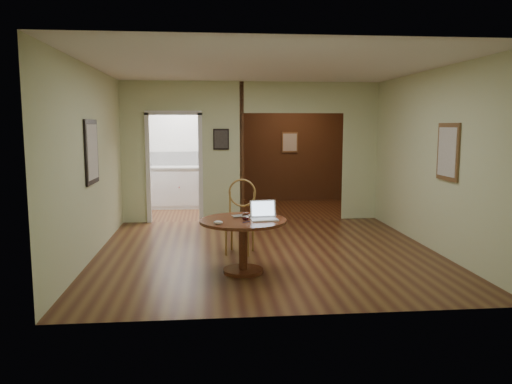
{
  "coord_description": "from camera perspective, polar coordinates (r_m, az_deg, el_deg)",
  "views": [
    {
      "loc": [
        -0.86,
        -7.17,
        1.87
      ],
      "look_at": [
        -0.18,
        -0.2,
        0.93
      ],
      "focal_mm": 35.0,
      "sensor_mm": 36.0,
      "label": 1
    }
  ],
  "objects": [
    {
      "name": "floor",
      "position": [
        7.46,
        1.27,
        -6.87
      ],
      "size": [
        5.0,
        5.0,
        0.0
      ],
      "primitive_type": "plane",
      "color": "#401E12",
      "rests_on": "ground"
    },
    {
      "name": "dining_table",
      "position": [
        6.34,
        -1.48,
        -4.74
      ],
      "size": [
        1.1,
        1.1,
        0.69
      ],
      "rotation": [
        0.0,
        0.0,
        -0.24
      ],
      "color": "brown",
      "rests_on": "ground"
    },
    {
      "name": "closed_laptop",
      "position": [
        6.43,
        -1.19,
        -2.83
      ],
      "size": [
        0.37,
        0.28,
        0.03
      ],
      "primitive_type": "imported",
      "rotation": [
        0.0,
        0.0,
        0.24
      ],
      "color": "#AAAAAF",
      "rests_on": "dining_table"
    },
    {
      "name": "chair",
      "position": [
        7.34,
        -1.77,
        -2.3
      ],
      "size": [
        0.57,
        0.57,
        1.08
      ],
      "rotation": [
        0.0,
        0.0,
        -0.3
      ],
      "color": "olive",
      "rests_on": "ground"
    },
    {
      "name": "room_shell",
      "position": [
        10.29,
        -3.36,
        4.4
      ],
      "size": [
        5.2,
        7.5,
        5.0
      ],
      "color": "white",
      "rests_on": "ground"
    },
    {
      "name": "kitchen_cabinet",
      "position": [
        11.47,
        -7.94,
        0.58
      ],
      "size": [
        2.06,
        0.6,
        0.94
      ],
      "color": "white",
      "rests_on": "ground"
    },
    {
      "name": "pen",
      "position": [
        6.13,
        -1.11,
        -3.43
      ],
      "size": [
        0.1,
        0.09,
        0.01
      ],
      "primitive_type": "cylinder",
      "rotation": [
        0.0,
        1.57,
        0.72
      ],
      "color": "navy",
      "rests_on": "dining_table"
    },
    {
      "name": "open_laptop",
      "position": [
        6.31,
        0.87,
        -2.56
      ],
      "size": [
        0.35,
        0.32,
        0.23
      ],
      "rotation": [
        0.0,
        0.0,
        0.1
      ],
      "color": "white",
      "rests_on": "dining_table"
    },
    {
      "name": "mouse",
      "position": [
        6.0,
        -4.35,
        -3.5
      ],
      "size": [
        0.12,
        0.07,
        0.05
      ],
      "primitive_type": "ellipsoid",
      "rotation": [
        0.0,
        0.0,
        -0.11
      ],
      "color": "white",
      "rests_on": "dining_table"
    },
    {
      "name": "grocery_bag",
      "position": [
        11.4,
        -4.68,
        3.65
      ],
      "size": [
        0.28,
        0.24,
        0.28
      ],
      "primitive_type": "ellipsoid",
      "rotation": [
        0.0,
        0.0,
        0.02
      ],
      "color": "beige",
      "rests_on": "kitchen_cabinet"
    },
    {
      "name": "wine_glass",
      "position": [
        6.25,
        -1.22,
        -2.76
      ],
      "size": [
        0.1,
        0.1,
        0.11
      ],
      "primitive_type": null,
      "color": "white",
      "rests_on": "dining_table"
    }
  ]
}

